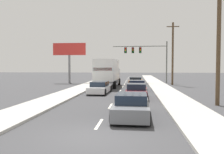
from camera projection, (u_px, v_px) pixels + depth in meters
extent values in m
plane|color=#3D3D3F|center=(124.00, 85.00, 33.82)|extent=(140.00, 140.00, 0.00)
cube|color=#B2AFA8|center=(162.00, 88.00, 28.36)|extent=(2.62, 80.00, 0.14)
cube|color=#B2AFA8|center=(83.00, 87.00, 29.34)|extent=(2.62, 80.00, 0.14)
cube|color=silver|center=(99.00, 124.00, 10.95)|extent=(0.14, 2.00, 0.01)
cube|color=silver|center=(110.00, 106.00, 15.92)|extent=(0.14, 2.00, 0.01)
cube|color=silver|center=(116.00, 97.00, 20.89)|extent=(0.14, 2.00, 0.01)
cube|color=silver|center=(120.00, 91.00, 25.86)|extent=(0.14, 2.00, 0.01)
cube|color=silver|center=(123.00, 87.00, 30.83)|extent=(0.14, 2.00, 0.01)
cube|color=silver|center=(124.00, 84.00, 35.80)|extent=(0.14, 2.00, 0.01)
cube|color=silver|center=(126.00, 82.00, 40.77)|extent=(0.14, 2.00, 0.01)
cube|color=silver|center=(127.00, 80.00, 45.74)|extent=(0.14, 2.00, 0.01)
cube|color=silver|center=(128.00, 79.00, 50.71)|extent=(0.14, 2.00, 0.01)
cube|color=silver|center=(128.00, 78.00, 55.68)|extent=(0.14, 2.00, 0.01)
cube|color=silver|center=(129.00, 77.00, 60.65)|extent=(0.14, 2.00, 0.01)
cube|color=white|center=(107.00, 70.00, 29.72)|extent=(2.57, 6.63, 2.63)
cube|color=red|center=(103.00, 69.00, 26.48)|extent=(2.14, 0.10, 0.36)
cube|color=#B7BABF|center=(111.00, 76.00, 34.09)|extent=(2.35, 2.25, 2.09)
cylinder|color=black|center=(104.00, 82.00, 34.28)|extent=(0.33, 0.97, 0.96)
cylinder|color=black|center=(119.00, 82.00, 33.99)|extent=(0.33, 0.97, 0.96)
cylinder|color=black|center=(96.00, 85.00, 28.64)|extent=(0.33, 0.97, 0.96)
cylinder|color=black|center=(115.00, 85.00, 28.35)|extent=(0.33, 0.97, 0.96)
cube|color=white|center=(100.00, 89.00, 23.52)|extent=(1.91, 4.70, 0.58)
cube|color=#192333|center=(100.00, 84.00, 23.42)|extent=(1.61, 2.45, 0.47)
cylinder|color=black|center=(96.00, 88.00, 25.39)|extent=(0.25, 0.65, 0.64)
cylinder|color=black|center=(110.00, 89.00, 25.16)|extent=(0.25, 0.65, 0.64)
cylinder|color=black|center=(88.00, 92.00, 21.89)|extent=(0.25, 0.65, 0.64)
cylinder|color=black|center=(105.00, 92.00, 21.67)|extent=(0.25, 0.65, 0.64)
cube|color=orange|center=(136.00, 82.00, 33.59)|extent=(1.94, 4.44, 0.60)
cube|color=#192333|center=(136.00, 79.00, 33.64)|extent=(1.67, 2.27, 0.44)
cylinder|color=black|center=(130.00, 82.00, 35.34)|extent=(0.24, 0.65, 0.64)
cylinder|color=black|center=(142.00, 82.00, 35.12)|extent=(0.24, 0.65, 0.64)
cylinder|color=black|center=(129.00, 84.00, 32.07)|extent=(0.24, 0.65, 0.64)
cylinder|color=black|center=(142.00, 84.00, 31.85)|extent=(0.24, 0.65, 0.64)
cube|color=#141E4C|center=(137.00, 87.00, 26.29)|extent=(1.99, 4.33, 0.57)
cube|color=#192333|center=(137.00, 82.00, 26.12)|extent=(1.70, 1.91, 0.45)
cylinder|color=black|center=(130.00, 86.00, 27.98)|extent=(0.24, 0.65, 0.64)
cylinder|color=black|center=(145.00, 86.00, 27.75)|extent=(0.24, 0.65, 0.64)
cylinder|color=black|center=(128.00, 89.00, 24.83)|extent=(0.24, 0.65, 0.64)
cylinder|color=black|center=(145.00, 89.00, 24.60)|extent=(0.24, 0.65, 0.64)
cube|color=maroon|center=(137.00, 93.00, 19.86)|extent=(1.89, 4.17, 0.62)
cube|color=#192333|center=(137.00, 87.00, 19.65)|extent=(1.60, 1.85, 0.50)
cylinder|color=black|center=(128.00, 92.00, 21.47)|extent=(0.24, 0.65, 0.64)
cylinder|color=black|center=(146.00, 93.00, 21.25)|extent=(0.24, 0.65, 0.64)
cylinder|color=black|center=(126.00, 96.00, 18.48)|extent=(0.24, 0.65, 0.64)
cylinder|color=black|center=(146.00, 97.00, 18.26)|extent=(0.24, 0.65, 0.64)
cube|color=slate|center=(132.00, 109.00, 12.35)|extent=(1.89, 4.44, 0.65)
cube|color=#192333|center=(132.00, 98.00, 12.30)|extent=(1.62, 2.24, 0.48)
cylinder|color=black|center=(119.00, 106.00, 14.10)|extent=(0.24, 0.65, 0.64)
cylinder|color=black|center=(147.00, 106.00, 13.89)|extent=(0.24, 0.65, 0.64)
cylinder|color=black|center=(112.00, 118.00, 10.83)|extent=(0.24, 0.65, 0.64)
cylinder|color=black|center=(148.00, 119.00, 10.62)|extent=(0.24, 0.65, 0.64)
cylinder|color=#595B56|center=(167.00, 62.00, 38.22)|extent=(0.20, 0.20, 6.81)
cylinder|color=#595B56|center=(140.00, 46.00, 38.55)|extent=(8.84, 0.14, 0.14)
cube|color=black|center=(140.00, 50.00, 38.56)|extent=(0.40, 0.56, 0.95)
sphere|color=red|center=(140.00, 48.00, 38.24)|extent=(0.20, 0.20, 0.20)
sphere|color=orange|center=(140.00, 50.00, 38.26)|extent=(0.20, 0.20, 0.20)
sphere|color=green|center=(140.00, 52.00, 38.27)|extent=(0.20, 0.20, 0.20)
cube|color=black|center=(133.00, 50.00, 38.69)|extent=(0.40, 0.56, 0.95)
sphere|color=red|center=(133.00, 48.00, 38.36)|extent=(0.20, 0.20, 0.20)
sphere|color=orange|center=(133.00, 50.00, 38.38)|extent=(0.20, 0.20, 0.20)
sphere|color=green|center=(133.00, 52.00, 38.39)|extent=(0.20, 0.20, 0.20)
cube|color=black|center=(126.00, 50.00, 38.81)|extent=(0.40, 0.56, 0.95)
sphere|color=red|center=(125.00, 48.00, 38.49)|extent=(0.20, 0.20, 0.20)
sphere|color=orange|center=(125.00, 50.00, 38.50)|extent=(0.20, 0.20, 0.20)
sphere|color=green|center=(125.00, 52.00, 38.51)|extent=(0.20, 0.20, 0.20)
cylinder|color=brown|center=(219.00, 31.00, 15.95)|extent=(0.28, 0.28, 10.25)
cylinder|color=brown|center=(173.00, 54.00, 33.97)|extent=(0.28, 0.28, 9.07)
cube|color=brown|center=(173.00, 27.00, 33.80)|extent=(1.80, 0.12, 0.12)
cylinder|color=slate|center=(69.00, 69.00, 38.58)|extent=(0.36, 0.36, 4.57)
cube|color=red|center=(69.00, 49.00, 38.44)|extent=(5.46, 0.20, 1.98)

